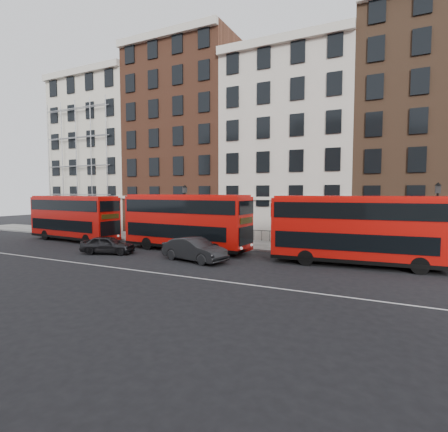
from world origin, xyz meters
The scene contains 13 objects.
ground centered at (0.00, 0.00, 0.00)m, with size 120.00×120.00×0.00m, color black.
pavement centered at (0.00, 10.50, 0.07)m, with size 80.00×5.00×0.15m, color gray.
kerb centered at (0.00, 8.00, 0.08)m, with size 80.00×0.30×0.16m, color gray.
road_centre_line centered at (0.00, -2.00, 0.01)m, with size 70.00×0.12×0.01m, color white.
building_terrace centered at (-0.31, 17.88, 10.24)m, with size 64.00×11.95×22.00m.
bus_a centered at (-18.53, 5.44, 2.38)m, with size 10.72×3.45×4.43m.
bus_b centered at (-5.53, 5.44, 2.47)m, with size 11.08×3.23×4.60m.
bus_c centered at (7.60, 5.43, 2.45)m, with size 11.04×3.44×4.57m.
car_rear centered at (-10.23, 1.58, 0.70)m, with size 1.65×4.11×1.40m, color #242427.
car_front centered at (-2.67, 2.10, 0.82)m, with size 1.73×4.95×1.63m, color #242527.
lamp_post_left centered at (-7.87, 8.99, 3.08)m, with size 0.44×0.44×5.33m.
lamp_post_right centered at (12.32, 8.76, 3.08)m, with size 0.44×0.44×5.33m.
iron_railings centered at (0.00, 12.70, 0.65)m, with size 6.60×0.06×1.00m, color black, non-canonical shape.
Camera 1 is at (9.89, -18.57, 4.84)m, focal length 28.00 mm.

